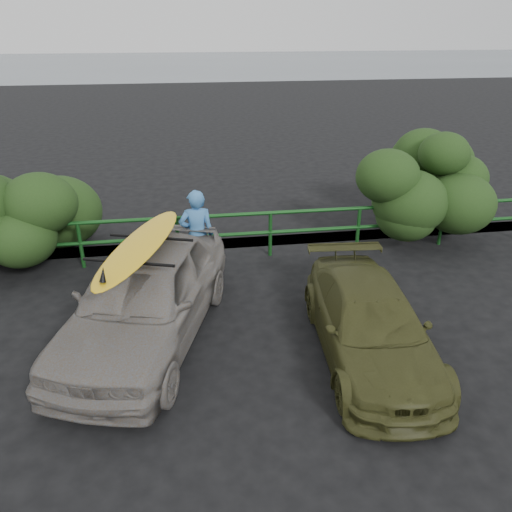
{
  "coord_description": "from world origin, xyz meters",
  "views": [
    {
      "loc": [
        -0.82,
        -4.89,
        4.72
      ],
      "look_at": [
        0.31,
        2.55,
        1.17
      ],
      "focal_mm": 35.0,
      "sensor_mm": 36.0,
      "label": 1
    }
  ],
  "objects": [
    {
      "name": "ground",
      "position": [
        0.0,
        0.0,
        0.0
      ],
      "size": [
        80.0,
        80.0,
        0.0
      ],
      "primitive_type": "plane",
      "color": "black"
    },
    {
      "name": "ocean",
      "position": [
        0.0,
        60.0,
        0.0
      ],
      "size": [
        200.0,
        200.0,
        0.0
      ],
      "primitive_type": "plane",
      "color": "slate",
      "rests_on": "ground"
    },
    {
      "name": "guardrail",
      "position": [
        0.0,
        5.0,
        0.52
      ],
      "size": [
        14.0,
        0.08,
        1.04
      ],
      "primitive_type": null,
      "color": "#154A18",
      "rests_on": "ground"
    },
    {
      "name": "shrub_right",
      "position": [
        5.0,
        5.5,
        1.23
      ],
      "size": [
        3.2,
        2.4,
        2.46
      ],
      "primitive_type": null,
      "color": "#213C16",
      "rests_on": "ground"
    },
    {
      "name": "sedan",
      "position": [
        -1.52,
        2.18,
        0.78
      ],
      "size": [
        3.18,
        4.92,
        1.56
      ],
      "primitive_type": "imported",
      "rotation": [
        0.0,
        0.0,
        -0.32
      ],
      "color": "slate",
      "rests_on": "ground"
    },
    {
      "name": "olive_vehicle",
      "position": [
        1.86,
        1.18,
        0.56
      ],
      "size": [
        1.85,
        3.95,
        1.11
      ],
      "primitive_type": "imported",
      "rotation": [
        0.0,
        0.0,
        -0.08
      ],
      "color": "#3E401C",
      "rests_on": "ground"
    },
    {
      "name": "man",
      "position": [
        -0.61,
        4.15,
        0.93
      ],
      "size": [
        0.69,
        0.46,
        1.86
      ],
      "primitive_type": "imported",
      "rotation": [
        0.0,
        0.0,
        3.17
      ],
      "color": "#3E7ABA",
      "rests_on": "ground"
    },
    {
      "name": "roof_rack",
      "position": [
        -1.52,
        2.18,
        1.58
      ],
      "size": [
        1.62,
        1.35,
        0.05
      ],
      "primitive_type": null,
      "rotation": [
        0.0,
        0.0,
        -0.32
      ],
      "color": "black",
      "rests_on": "sedan"
    },
    {
      "name": "surfboard",
      "position": [
        -1.52,
        2.18,
        1.65
      ],
      "size": [
        1.54,
        3.06,
        0.09
      ],
      "primitive_type": "ellipsoid",
      "rotation": [
        0.0,
        0.0,
        -0.32
      ],
      "color": "gold",
      "rests_on": "roof_rack"
    }
  ]
}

